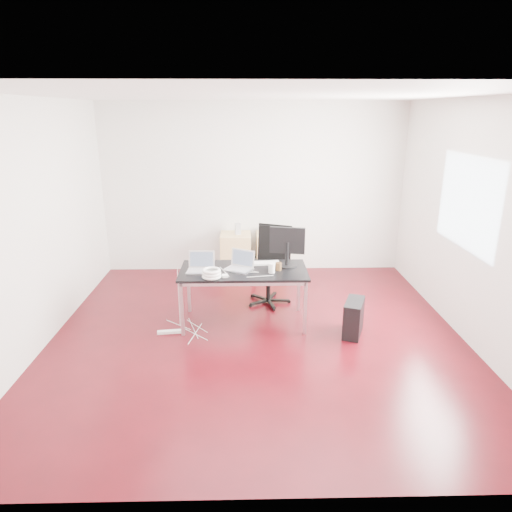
{
  "coord_description": "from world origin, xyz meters",
  "views": [
    {
      "loc": [
        -0.13,
        -5.07,
        2.64
      ],
      "look_at": [
        0.0,
        0.55,
        0.85
      ],
      "focal_mm": 32.0,
      "sensor_mm": 36.0,
      "label": 1
    }
  ],
  "objects_px": {
    "pc_tower": "(354,318)",
    "filing_cabinet_right": "(272,254)",
    "office_chair": "(271,261)",
    "filing_cabinet_left": "(236,254)",
    "desk": "(244,273)"
  },
  "relations": [
    {
      "from": "filing_cabinet_left",
      "to": "filing_cabinet_right",
      "type": "distance_m",
      "value": 0.6
    },
    {
      "from": "filing_cabinet_right",
      "to": "pc_tower",
      "type": "distance_m",
      "value": 2.4
    },
    {
      "from": "office_chair",
      "to": "filing_cabinet_right",
      "type": "bearing_deg",
      "value": 108.98
    },
    {
      "from": "pc_tower",
      "to": "filing_cabinet_left",
      "type": "bearing_deg",
      "value": 144.77
    },
    {
      "from": "desk",
      "to": "office_chair",
      "type": "distance_m",
      "value": 0.81
    },
    {
      "from": "office_chair",
      "to": "filing_cabinet_right",
      "type": "relative_size",
      "value": 1.54
    },
    {
      "from": "filing_cabinet_left",
      "to": "pc_tower",
      "type": "distance_m",
      "value": 2.68
    },
    {
      "from": "filing_cabinet_left",
      "to": "pc_tower",
      "type": "relative_size",
      "value": 1.56
    },
    {
      "from": "pc_tower",
      "to": "filing_cabinet_right",
      "type": "bearing_deg",
      "value": 132.75
    },
    {
      "from": "desk",
      "to": "filing_cabinet_right",
      "type": "relative_size",
      "value": 2.29
    },
    {
      "from": "office_chair",
      "to": "filing_cabinet_left",
      "type": "distance_m",
      "value": 1.29
    },
    {
      "from": "filing_cabinet_right",
      "to": "pc_tower",
      "type": "relative_size",
      "value": 1.56
    },
    {
      "from": "filing_cabinet_right",
      "to": "pc_tower",
      "type": "bearing_deg",
      "value": -68.29
    },
    {
      "from": "desk",
      "to": "filing_cabinet_left",
      "type": "distance_m",
      "value": 1.9
    },
    {
      "from": "pc_tower",
      "to": "desk",
      "type": "bearing_deg",
      "value": -174.09
    }
  ]
}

